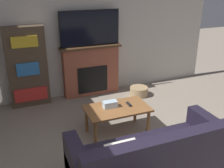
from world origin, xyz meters
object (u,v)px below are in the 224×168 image
at_px(fireplace, 91,70).
at_px(coffee_table, 117,111).
at_px(storage_basket, 139,91).
at_px(couch, 153,164).
at_px(tv, 90,28).
at_px(bookshelf, 27,67).

bearing_deg(fireplace, coffee_table, -93.50).
relative_size(coffee_table, storage_basket, 2.60).
bearing_deg(couch, storage_basket, 66.17).
relative_size(couch, storage_basket, 5.03).
bearing_deg(tv, bookshelf, -179.89).
xyz_separation_m(tv, bookshelf, (-1.26, -0.00, -0.65)).
height_order(couch, coffee_table, couch).
height_order(couch, storage_basket, couch).
bearing_deg(coffee_table, couch, -92.13).
relative_size(coffee_table, bookshelf, 0.65).
bearing_deg(bookshelf, fireplace, 1.01).
relative_size(fireplace, coffee_table, 1.27).
bearing_deg(couch, coffee_table, 87.87).
bearing_deg(couch, bookshelf, 111.60).
bearing_deg(coffee_table, bookshelf, 125.57).
distance_m(fireplace, bookshelf, 1.28).
bearing_deg(fireplace, tv, -90.00).
relative_size(couch, bookshelf, 1.25).
bearing_deg(fireplace, bookshelf, -178.99).
height_order(fireplace, bookshelf, bookshelf).
bearing_deg(storage_basket, couch, -113.83).
height_order(bookshelf, storage_basket, bookshelf).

